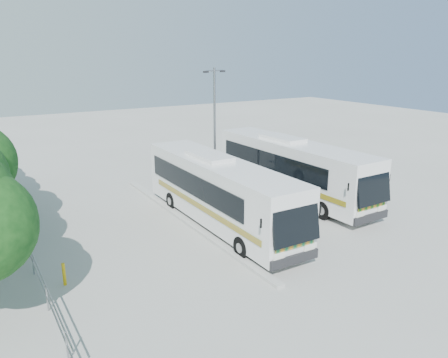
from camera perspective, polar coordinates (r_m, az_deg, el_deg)
ground at (r=22.52m, az=2.49°, el=-6.00°), size 100.00×100.00×0.00m
kerb_divider at (r=23.03m, az=-5.08°, el=-5.33°), size 0.40×16.00×0.15m
railing at (r=22.70m, az=-25.26°, el=-5.41°), size 0.06×22.00×1.00m
coach_main at (r=21.94m, az=-0.63°, el=-1.52°), size 2.58×12.02×3.33m
coach_adjacent at (r=26.67m, az=8.91°, el=1.54°), size 2.78×12.24×3.38m
lamppost at (r=27.57m, az=-1.23°, el=7.23°), size 1.82×0.75×7.65m
bollard at (r=17.88m, az=-20.16°, el=-11.59°), size 0.14×0.14×0.90m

